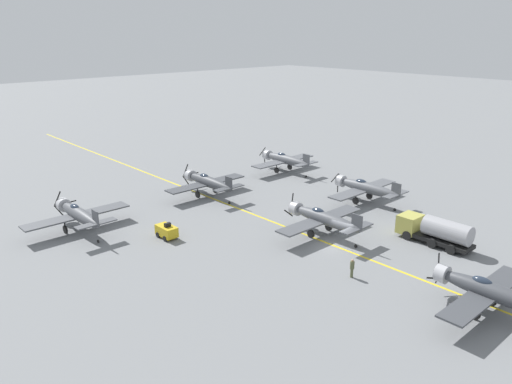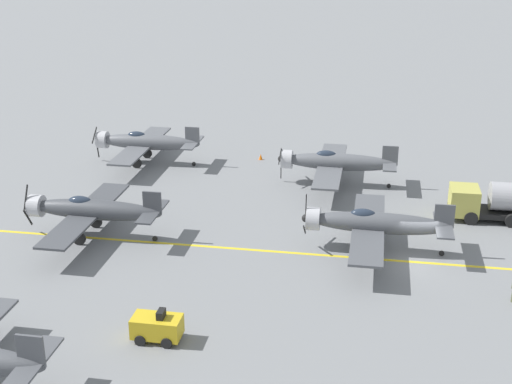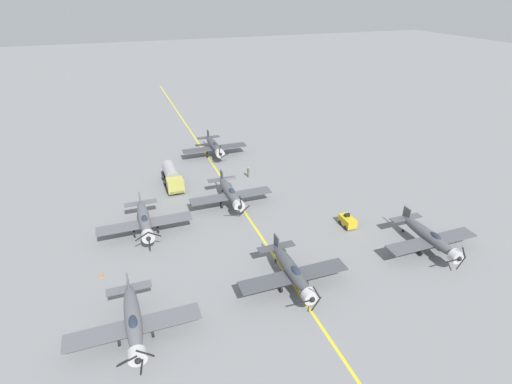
% 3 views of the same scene
% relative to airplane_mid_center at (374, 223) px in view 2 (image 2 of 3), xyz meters
% --- Properties ---
extents(ground_plane, '(400.00, 400.00, 0.00)m').
position_rel_airplane_mid_center_xyz_m(ground_plane, '(-1.27, -2.93, -2.01)').
color(ground_plane, slate).
extents(taxiway_stripe, '(0.30, 160.00, 0.01)m').
position_rel_airplane_mid_center_xyz_m(taxiway_stripe, '(-1.27, -2.93, -2.01)').
color(taxiway_stripe, yellow).
rests_on(taxiway_stripe, ground).
extents(airplane_mid_center, '(12.00, 9.98, 3.79)m').
position_rel_airplane_mid_center_xyz_m(airplane_mid_center, '(0.00, 0.00, 0.00)').
color(airplane_mid_center, '#4D5055').
rests_on(airplane_mid_center, ground).
extents(airplane_far_center, '(12.00, 9.98, 3.65)m').
position_rel_airplane_mid_center_xyz_m(airplane_far_center, '(-1.00, 19.48, -0.00)').
color(airplane_far_center, '#42454A').
rests_on(airplane_far_center, ground).
extents(airplane_mid_right, '(12.00, 9.98, 3.65)m').
position_rel_airplane_mid_center_xyz_m(airplane_mid_right, '(12.61, 3.46, 0.00)').
color(airplane_mid_right, '#585A5F').
rests_on(airplane_mid_right, ground).
extents(airplane_far_right, '(12.00, 9.98, 3.65)m').
position_rel_airplane_mid_center_xyz_m(airplane_far_right, '(15.46, 20.99, 0.00)').
color(airplane_far_right, '#585A60').
rests_on(airplane_far_right, ground).
extents(fuel_tanker, '(2.68, 8.00, 2.98)m').
position_rel_airplane_mid_center_xyz_m(fuel_tanker, '(6.95, -9.45, -0.50)').
color(fuel_tanker, black).
rests_on(fuel_tanker, ground).
extents(tow_tractor, '(1.57, 2.60, 1.79)m').
position_rel_airplane_mid_center_xyz_m(tow_tractor, '(-13.08, 10.96, -1.22)').
color(tow_tractor, gold).
rests_on(tow_tractor, ground).
extents(traffic_cone, '(0.36, 0.36, 0.55)m').
position_rel_airplane_mid_center_xyz_m(traffic_cone, '(18.32, 10.72, -1.74)').
color(traffic_cone, orange).
rests_on(traffic_cone, ground).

